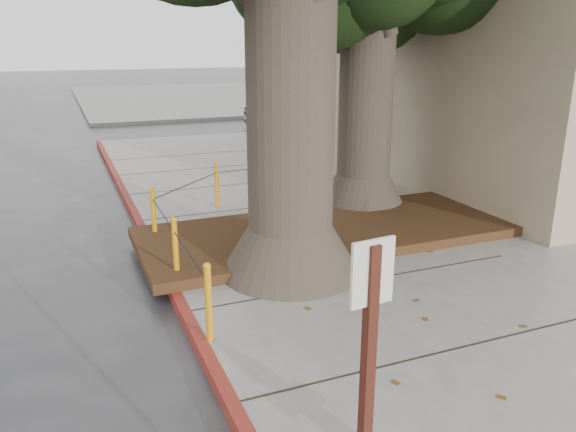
# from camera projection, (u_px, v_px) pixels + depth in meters

# --- Properties ---
(ground) EXTENTS (140.00, 140.00, 0.00)m
(ground) POSITION_uv_depth(u_px,v_px,m) (413.00, 371.00, 5.99)
(ground) COLOR #28282B
(ground) RESTS_ON ground
(sidewalk_far) EXTENTS (16.00, 20.00, 0.15)m
(sidewalk_far) POSITION_uv_depth(u_px,v_px,m) (215.00, 97.00, 34.63)
(sidewalk_far) COLOR slate
(sidewalk_far) RESTS_ON ground
(curb_red) EXTENTS (0.14, 26.00, 0.16)m
(curb_red) POSITION_uv_depth(u_px,v_px,m) (178.00, 301.00, 7.45)
(curb_red) COLOR maroon
(curb_red) RESTS_ON ground
(planter_bed) EXTENTS (6.40, 2.60, 0.16)m
(planter_bed) POSITION_uv_depth(u_px,v_px,m) (328.00, 231.00, 9.69)
(planter_bed) COLOR black
(planter_bed) RESTS_ON sidewalk_main
(building_side_white) EXTENTS (10.00, 10.00, 9.00)m
(building_side_white) POSITION_uv_depth(u_px,v_px,m) (393.00, 21.00, 33.41)
(building_side_white) COLOR silver
(building_side_white) RESTS_ON ground
(building_side_grey) EXTENTS (12.00, 14.00, 12.00)m
(building_side_grey) POSITION_uv_depth(u_px,v_px,m) (420.00, 3.00, 40.43)
(building_side_grey) COLOR slate
(building_side_grey) RESTS_ON ground
(bollard_ring) EXTENTS (3.79, 5.39, 0.95)m
(bollard_ring) POSITION_uv_depth(u_px,v_px,m) (220.00, 211.00, 9.34)
(bollard_ring) COLOR orange
(bollard_ring) RESTS_ON sidewalk_main
(signpost) EXTENTS (0.23, 0.06, 2.36)m
(signpost) POSITION_uv_depth(u_px,v_px,m) (365.00, 429.00, 2.85)
(signpost) COLOR #471911
(signpost) RESTS_ON sidewalk_main
(car_silver) EXTENTS (3.53, 1.61, 1.17)m
(car_silver) POSITION_uv_depth(u_px,v_px,m) (286.00, 112.00, 23.02)
(car_silver) COLOR #9D9EA2
(car_silver) RESTS_ON ground
(car_red) EXTENTS (3.60, 1.33, 1.18)m
(car_red) POSITION_uv_depth(u_px,v_px,m) (376.00, 104.00, 26.02)
(car_red) COLOR #9B230E
(car_red) RESTS_ON ground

